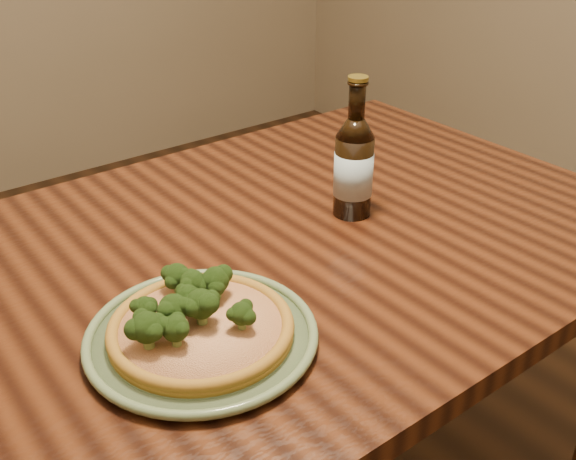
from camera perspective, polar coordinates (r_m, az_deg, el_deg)
table at (r=1.17m, az=-6.20°, el=-6.67°), size 1.60×0.90×0.75m
plate at (r=0.94m, az=-7.32°, el=-8.86°), size 0.32×0.32×0.02m
pizza at (r=0.93m, az=-7.62°, el=-7.83°), size 0.26×0.26×0.07m
beer_bottle at (r=1.22m, az=5.58°, el=5.44°), size 0.07×0.07×0.26m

